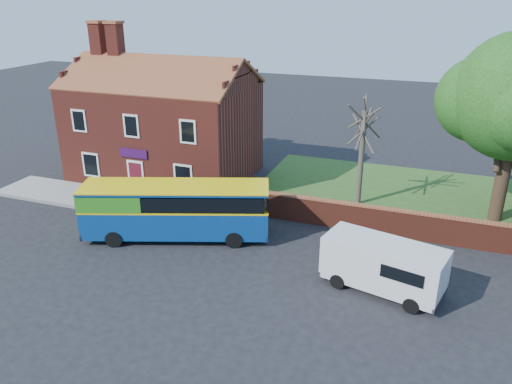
% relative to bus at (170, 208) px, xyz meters
% --- Properties ---
extents(ground, '(120.00, 120.00, 0.00)m').
position_rel_bus_xyz_m(ground, '(1.74, -2.68, -1.72)').
color(ground, black).
rests_on(ground, ground).
extents(pavement, '(18.00, 3.50, 0.12)m').
position_rel_bus_xyz_m(pavement, '(-5.26, 3.07, -1.66)').
color(pavement, gray).
rests_on(pavement, ground).
extents(kerb, '(18.00, 0.15, 0.14)m').
position_rel_bus_xyz_m(kerb, '(-5.26, 1.32, -1.65)').
color(kerb, slate).
rests_on(kerb, ground).
extents(grass_strip, '(26.00, 12.00, 0.04)m').
position_rel_bus_xyz_m(grass_strip, '(14.74, 10.32, -1.70)').
color(grass_strip, '#426B28').
rests_on(grass_strip, ground).
extents(shop_building, '(12.30, 8.13, 10.50)m').
position_rel_bus_xyz_m(shop_building, '(-5.28, 8.82, 1.70)').
color(shop_building, maroon).
rests_on(shop_building, ground).
extents(boundary_wall, '(22.00, 0.38, 1.60)m').
position_rel_bus_xyz_m(boundary_wall, '(14.74, 4.32, -0.90)').
color(boundary_wall, maroon).
rests_on(boundary_wall, ground).
extents(bus, '(10.17, 5.65, 3.02)m').
position_rel_bus_xyz_m(bus, '(0.00, 0.00, 0.00)').
color(bus, navy).
rests_on(bus, ground).
extents(van_near, '(5.61, 3.29, 2.31)m').
position_rel_bus_xyz_m(van_near, '(11.43, -1.32, -0.42)').
color(van_near, silver).
rests_on(van_near, ground).
extents(bare_tree, '(2.44, 2.91, 6.52)m').
position_rel_bus_xyz_m(bare_tree, '(8.79, 8.09, 1.63)').
color(bare_tree, '#4C4238').
rests_on(bare_tree, ground).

